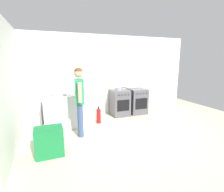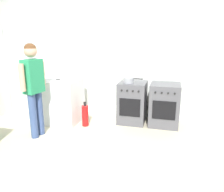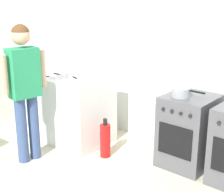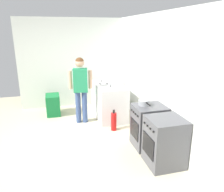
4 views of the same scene
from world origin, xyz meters
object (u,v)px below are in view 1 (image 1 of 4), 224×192
Objects in this scene: knife_carving at (68,94)px; fire_extinguisher at (99,116)px; person at (79,96)px; larder_cabinet at (30,90)px; oven_left at (119,103)px; pot at (119,89)px; recycling_crate_upper at (49,135)px; oven_right at (137,101)px; knife_chef at (73,94)px; recycling_crate_lower at (50,148)px; knife_bread at (48,96)px; knife_paring at (66,96)px.

knife_carving is 1.09m from fire_extinguisher.
person is 1.67m from larder_cabinet.
oven_left is 1.82m from knife_carving.
recycling_crate_upper is (-2.19, -1.73, -0.48)m from pot.
oven_right is 3.35m from larder_cabinet.
pot is at bearing 25.72° from fire_extinguisher.
knife_chef is (-2.20, -0.37, 0.48)m from oven_right.
person is at bearing 43.14° from recycling_crate_lower.
knife_chef is at bearing -169.42° from pot.
oven_left is at bearing -2.21° from larder_cabinet.
recycling_crate_lower is at bearing -92.61° from knife_bread.
knife_chef is at bearing 7.64° from knife_bread.
oven_left reaches higher than recycling_crate_upper.
larder_cabinet is (-0.94, 0.51, 0.10)m from knife_carving.
person is at bearing -88.43° from knife_chef.
person is at bearing -76.01° from knife_carving.
oven_left is 0.52× the size of person.
recycling_crate_lower is (-0.74, -0.69, -0.84)m from person.
oven_left is at bearing 28.78° from fire_extinguisher.
person reaches higher than recycling_crate_upper.
pot is 1.17× the size of knife_bread.
oven_right is 2.52× the size of knife_bread.
knife_bread is 0.67× the size of fire_extinguisher.
oven_right is 1.63× the size of recycling_crate_upper.
pot is (-0.07, -0.09, 0.48)m from oven_left.
person reaches higher than knife_paring.
larder_cabinet is (-1.78, 0.58, 0.78)m from fire_extinguisher.
knife_chef and knife_carving have the same top height.
person is (-1.53, -1.13, 0.55)m from oven_left.
oven_left is 1.70× the size of fire_extinguisher.
knife_chef is at bearing -23.20° from larder_cabinet.
knife_paring is (-1.78, -0.59, 0.48)m from oven_left.
pot is 2.84m from recycling_crate_upper.
recycling_crate_upper is at bearing 0.00° from recycling_crate_lower.
recycling_crate_upper is at bearing -78.74° from larder_cabinet.
oven_left is at bearing 38.85° from recycling_crate_upper.
oven_left is 1.98m from person.
recycling_crate_upper is at bearing -136.02° from fire_extinguisher.
knife_carving is 1.07m from larder_cabinet.
knife_paring is 1.14m from fire_extinguisher.
knife_chef is 0.15× the size of larder_cabinet.
knife_bread is at bearing 87.39° from recycling_crate_upper.
knife_bread is at bearing -174.39° from knife_carving.
knife_bread reaches higher than recycling_crate_upper.
pot reaches higher than knife_paring.
knife_bread reaches higher than fire_extinguisher.
oven_right is at bearing 27.47° from person.
knife_carving is 0.75m from person.
knife_paring reaches higher than oven_right.
oven_left is at bearing 11.72° from knife_bread.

